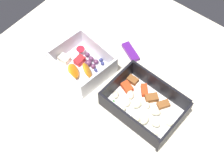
{
  "coord_description": "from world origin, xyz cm",
  "views": [
    {
      "loc": [
        26.81,
        -33.68,
        74.8
      ],
      "look_at": [
        -1.1,
        0.53,
        4.0
      ],
      "focal_mm": 49.58,
      "sensor_mm": 36.0,
      "label": 1
    }
  ],
  "objects_px": {
    "pasta_container": "(144,105)",
    "paper_cup_liner": "(61,41)",
    "fruit_bowl": "(82,64)",
    "candy_bar": "(131,52)"
  },
  "relations": [
    {
      "from": "fruit_bowl",
      "to": "paper_cup_liner",
      "type": "distance_m",
      "value": 0.12
    },
    {
      "from": "paper_cup_liner",
      "to": "pasta_container",
      "type": "bearing_deg",
      "value": -4.44
    },
    {
      "from": "pasta_container",
      "to": "paper_cup_liner",
      "type": "bearing_deg",
      "value": 177.55
    },
    {
      "from": "pasta_container",
      "to": "fruit_bowl",
      "type": "relative_size",
      "value": 1.2
    },
    {
      "from": "paper_cup_liner",
      "to": "fruit_bowl",
      "type": "bearing_deg",
      "value": -15.36
    },
    {
      "from": "pasta_container",
      "to": "paper_cup_liner",
      "type": "distance_m",
      "value": 0.33
    },
    {
      "from": "candy_bar",
      "to": "paper_cup_liner",
      "type": "bearing_deg",
      "value": -152.07
    },
    {
      "from": "fruit_bowl",
      "to": "paper_cup_liner",
      "type": "bearing_deg",
      "value": 164.64
    },
    {
      "from": "candy_bar",
      "to": "pasta_container",
      "type": "bearing_deg",
      "value": -42.19
    },
    {
      "from": "pasta_container",
      "to": "fruit_bowl",
      "type": "xyz_separation_m",
      "value": [
        -0.21,
        -0.01,
        0.0
      ]
    }
  ]
}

